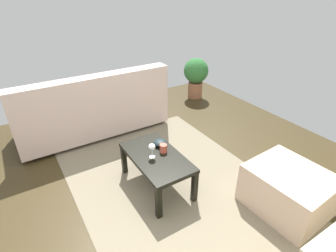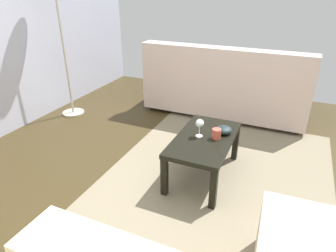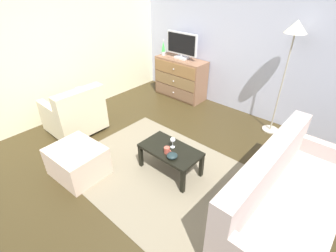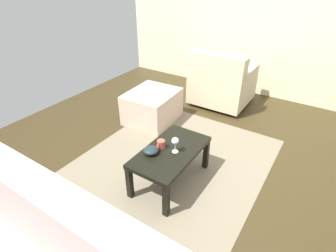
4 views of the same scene
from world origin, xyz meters
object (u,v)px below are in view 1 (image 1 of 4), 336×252
ottoman (287,190)px  potted_plant (196,74)px  coffee_table (156,160)px  wine_glass (152,147)px  mug (163,148)px  couch_large (93,110)px  bowl_decorative (160,143)px

ottoman → potted_plant: 2.82m
potted_plant → coffee_table: bearing=133.8°
wine_glass → mug: size_ratio=1.38×
couch_large → ottoman: (-2.38, -1.06, -0.13)m
wine_glass → ottoman: bearing=-134.4°
mug → coffee_table: bearing=104.2°
bowl_decorative → couch_large: couch_large is taller
coffee_table → bowl_decorative: bowl_decorative is taller
coffee_table → ottoman: (-0.91, -0.88, -0.12)m
couch_large → potted_plant: 2.01m
coffee_table → mug: (0.02, -0.09, 0.10)m
couch_large → ottoman: couch_large is taller
ottoman → couch_large: bearing=24.0°
bowl_decorative → potted_plant: size_ratio=0.20×
ottoman → wine_glass: bearing=45.6°
ottoman → potted_plant: potted_plant is taller
coffee_table → couch_large: size_ratio=0.41×
wine_glass → couch_large: size_ratio=0.08×
ottoman → potted_plant: (2.65, -0.93, 0.22)m
coffee_table → potted_plant: 2.52m
couch_large → ottoman: bearing=-156.0°
wine_glass → mug: wine_glass is taller
coffee_table → wine_glass: 0.18m
bowl_decorative → couch_large: (1.33, 0.31, -0.08)m
bowl_decorative → potted_plant: bearing=-46.5°
mug → bowl_decorative: mug is taller
coffee_table → wine_glass: size_ratio=5.28×
couch_large → potted_plant: couch_large is taller
couch_large → potted_plant: (0.27, -1.99, 0.09)m
coffee_table → ottoman: bearing=-136.0°
bowl_decorative → potted_plant: 2.32m
wine_glass → potted_plant: potted_plant is taller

